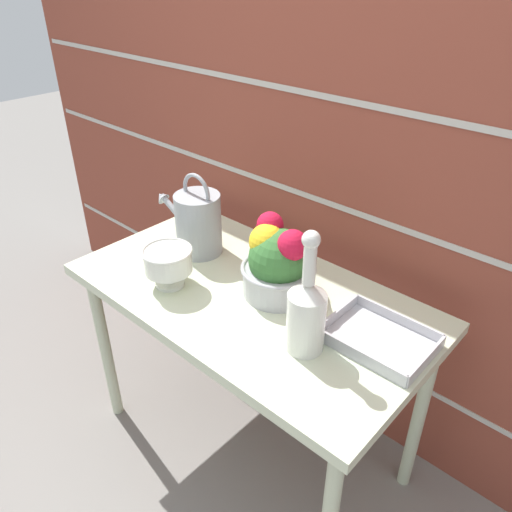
{
  "coord_description": "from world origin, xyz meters",
  "views": [
    {
      "loc": [
        0.9,
        -0.95,
        1.67
      ],
      "look_at": [
        0.0,
        0.03,
        0.86
      ],
      "focal_mm": 35.0,
      "sensor_mm": 36.0,
      "label": 1
    }
  ],
  "objects": [
    {
      "name": "ground_plane",
      "position": [
        0.0,
        0.0,
        0.0
      ],
      "size": [
        12.0,
        12.0,
        0.0
      ],
      "primitive_type": "plane",
      "color": "gray"
    },
    {
      "name": "brick_wall",
      "position": [
        0.0,
        0.44,
        1.1
      ],
      "size": [
        3.6,
        0.08,
        2.2
      ],
      "color": "brown",
      "rests_on": "ground_plane"
    },
    {
      "name": "patio_table",
      "position": [
        0.0,
        0.0,
        0.66
      ],
      "size": [
        1.18,
        0.64,
        0.74
      ],
      "color": "beige",
      "rests_on": "ground_plane"
    },
    {
      "name": "watering_can",
      "position": [
        -0.31,
        0.07,
        0.86
      ],
      "size": [
        0.31,
        0.16,
        0.3
      ],
      "color": "#93999E",
      "rests_on": "patio_table"
    },
    {
      "name": "crystal_pedestal_bowl",
      "position": [
        -0.22,
        -0.15,
        0.83
      ],
      "size": [
        0.16,
        0.16,
        0.13
      ],
      "color": "silver",
      "rests_on": "patio_table"
    },
    {
      "name": "flower_planter",
      "position": [
        0.07,
        0.06,
        0.85
      ],
      "size": [
        0.24,
        0.24,
        0.25
      ],
      "color": "#ADADB2",
      "rests_on": "patio_table"
    },
    {
      "name": "glass_decanter",
      "position": [
        0.29,
        -0.09,
        0.86
      ],
      "size": [
        0.11,
        0.11,
        0.37
      ],
      "color": "silver",
      "rests_on": "patio_table"
    },
    {
      "name": "wire_tray",
      "position": [
        0.43,
        0.07,
        0.75
      ],
      "size": [
        0.29,
        0.22,
        0.04
      ],
      "color": "#B7B7BC",
      "rests_on": "patio_table"
    }
  ]
}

